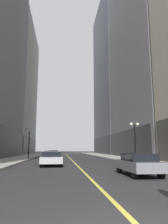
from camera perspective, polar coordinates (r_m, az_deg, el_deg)
name	(u,v)px	position (r m, az deg, el deg)	size (l,w,h in m)	color
ground_plane	(69,158)	(39.20, -3.92, -12.14)	(200.00, 200.00, 0.00)	#2D2D30
sidewalk_left	(23,157)	(39.72, -16.15, -11.64)	(4.50, 78.00, 0.15)	#ADA8A0
sidewalk_right	(114,157)	(40.39, 8.12, -11.89)	(4.50, 78.00, 0.15)	#ADA8A0
lane_centre_stripe	(69,158)	(39.20, -3.92, -12.13)	(0.16, 70.00, 0.01)	#E5D64C
building_left_far	(6,89)	(68.66, -20.25, 5.85)	(16.05, 26.00, 39.01)	#A8A399
building_right_far	(120,76)	(70.78, 9.61, 9.58)	(13.35, 26.00, 50.08)	slate
car_grey	(138,163)	(13.55, 14.26, -13.21)	(1.74, 4.21, 1.32)	slate
car_silver	(51,158)	(20.61, -8.81, -12.13)	(2.16, 4.44, 1.32)	#B7B7BC
car_white	(50,155)	(28.79, -8.99, -11.45)	(1.85, 4.16, 1.32)	silver
car_yellow	(53,154)	(35.88, -8.44, -11.12)	(1.87, 4.69, 1.32)	yellow
car_red	(54,153)	(43.80, -8.14, -10.88)	(1.93, 4.48, 1.32)	#B21919
street_lamp_left_far	(29,138)	(33.55, -14.49, -6.68)	(1.06, 0.36, 4.43)	black
street_lamp_right_mid	(135,133)	(23.94, 13.45, -5.57)	(1.06, 0.36, 4.43)	black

